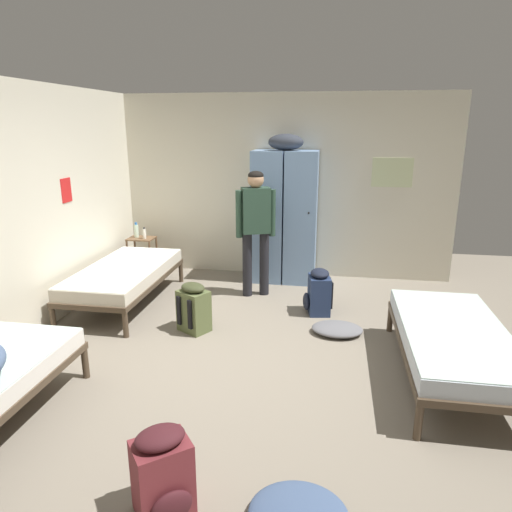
{
  "coord_description": "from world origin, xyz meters",
  "views": [
    {
      "loc": [
        0.72,
        -4.02,
        2.19
      ],
      "look_at": [
        0.0,
        0.27,
        0.95
      ],
      "focal_mm": 32.4,
      "sensor_mm": 36.0,
      "label": 1
    }
  ],
  "objects_px": {
    "shelf_unit": "(142,252)",
    "lotion_bottle": "(144,233)",
    "bed_right": "(453,339)",
    "water_bottle": "(136,231)",
    "backpack_maroon": "(163,474)",
    "locker_bank": "(285,214)",
    "person_traveler": "(256,222)",
    "clothes_pile_grey": "(337,329)",
    "backpack_olive": "(194,308)",
    "backpack_navy": "(318,292)",
    "bed_left_rear": "(124,275)"
  },
  "relations": [
    {
      "from": "water_bottle",
      "to": "locker_bank",
      "type": "bearing_deg",
      "value": 2.45
    },
    {
      "from": "water_bottle",
      "to": "backpack_olive",
      "type": "bearing_deg",
      "value": -51.58
    },
    {
      "from": "bed_right",
      "to": "backpack_maroon",
      "type": "distance_m",
      "value": 2.71
    },
    {
      "from": "locker_bank",
      "to": "person_traveler",
      "type": "distance_m",
      "value": 0.75
    },
    {
      "from": "shelf_unit",
      "to": "clothes_pile_grey",
      "type": "relative_size",
      "value": 1.04
    },
    {
      "from": "lotion_bottle",
      "to": "backpack_maroon",
      "type": "bearing_deg",
      "value": -66.36
    },
    {
      "from": "shelf_unit",
      "to": "bed_right",
      "type": "relative_size",
      "value": 0.3
    },
    {
      "from": "water_bottle",
      "to": "backpack_olive",
      "type": "height_order",
      "value": "water_bottle"
    },
    {
      "from": "water_bottle",
      "to": "backpack_olive",
      "type": "xyz_separation_m",
      "value": [
        1.43,
        -1.8,
        -0.41
      ]
    },
    {
      "from": "bed_right",
      "to": "clothes_pile_grey",
      "type": "bearing_deg",
      "value": 142.24
    },
    {
      "from": "locker_bank",
      "to": "person_traveler",
      "type": "height_order",
      "value": "locker_bank"
    },
    {
      "from": "shelf_unit",
      "to": "lotion_bottle",
      "type": "bearing_deg",
      "value": -29.74
    },
    {
      "from": "person_traveler",
      "to": "backpack_navy",
      "type": "height_order",
      "value": "person_traveler"
    },
    {
      "from": "backpack_maroon",
      "to": "locker_bank",
      "type": "bearing_deg",
      "value": 87.02
    },
    {
      "from": "backpack_olive",
      "to": "clothes_pile_grey",
      "type": "xyz_separation_m",
      "value": [
        1.55,
        0.17,
        -0.21
      ]
    },
    {
      "from": "backpack_olive",
      "to": "locker_bank",
      "type": "bearing_deg",
      "value": 67.73
    },
    {
      "from": "water_bottle",
      "to": "clothes_pile_grey",
      "type": "height_order",
      "value": "water_bottle"
    },
    {
      "from": "bed_right",
      "to": "clothes_pile_grey",
      "type": "distance_m",
      "value": 1.29
    },
    {
      "from": "person_traveler",
      "to": "lotion_bottle",
      "type": "height_order",
      "value": "person_traveler"
    },
    {
      "from": "locker_bank",
      "to": "bed_left_rear",
      "type": "height_order",
      "value": "locker_bank"
    },
    {
      "from": "locker_bank",
      "to": "bed_right",
      "type": "distance_m",
      "value": 3.1
    },
    {
      "from": "locker_bank",
      "to": "clothes_pile_grey",
      "type": "xyz_separation_m",
      "value": [
        0.77,
        -1.72,
        -0.92
      ]
    },
    {
      "from": "shelf_unit",
      "to": "water_bottle",
      "type": "relative_size",
      "value": 2.53
    },
    {
      "from": "backpack_navy",
      "to": "water_bottle",
      "type": "bearing_deg",
      "value": 158.5
    },
    {
      "from": "backpack_maroon",
      "to": "lotion_bottle",
      "type": "bearing_deg",
      "value": 113.64
    },
    {
      "from": "person_traveler",
      "to": "backpack_olive",
      "type": "bearing_deg",
      "value": -111.58
    },
    {
      "from": "person_traveler",
      "to": "backpack_maroon",
      "type": "relative_size",
      "value": 2.97
    },
    {
      "from": "bed_left_rear",
      "to": "bed_right",
      "type": "bearing_deg",
      "value": -18.51
    },
    {
      "from": "bed_right",
      "to": "backpack_navy",
      "type": "height_order",
      "value": "backpack_navy"
    },
    {
      "from": "locker_bank",
      "to": "bed_left_rear",
      "type": "distance_m",
      "value": 2.33
    },
    {
      "from": "shelf_unit",
      "to": "bed_right",
      "type": "xyz_separation_m",
      "value": [
        3.88,
        -2.37,
        0.04
      ]
    },
    {
      "from": "water_bottle",
      "to": "backpack_navy",
      "type": "relative_size",
      "value": 0.41
    },
    {
      "from": "backpack_maroon",
      "to": "water_bottle",
      "type": "bearing_deg",
      "value": 115.03
    },
    {
      "from": "water_bottle",
      "to": "lotion_bottle",
      "type": "relative_size",
      "value": 1.32
    },
    {
      "from": "water_bottle",
      "to": "backpack_maroon",
      "type": "xyz_separation_m",
      "value": [
        1.97,
        -4.23,
        -0.41
      ]
    },
    {
      "from": "bed_right",
      "to": "water_bottle",
      "type": "height_order",
      "value": "water_bottle"
    },
    {
      "from": "shelf_unit",
      "to": "bed_left_rear",
      "type": "distance_m",
      "value": 1.18
    },
    {
      "from": "clothes_pile_grey",
      "to": "locker_bank",
      "type": "bearing_deg",
      "value": 114.27
    },
    {
      "from": "locker_bank",
      "to": "shelf_unit",
      "type": "bearing_deg",
      "value": -176.92
    },
    {
      "from": "shelf_unit",
      "to": "backpack_olive",
      "type": "relative_size",
      "value": 1.04
    },
    {
      "from": "clothes_pile_grey",
      "to": "backpack_maroon",
      "type": "bearing_deg",
      "value": -110.96
    },
    {
      "from": "person_traveler",
      "to": "backpack_maroon",
      "type": "distance_m",
      "value": 3.71
    },
    {
      "from": "shelf_unit",
      "to": "bed_right",
      "type": "bearing_deg",
      "value": -31.38
    },
    {
      "from": "locker_bank",
      "to": "backpack_olive",
      "type": "bearing_deg",
      "value": -112.27
    },
    {
      "from": "bed_right",
      "to": "backpack_maroon",
      "type": "xyz_separation_m",
      "value": [
        -1.99,
        -1.84,
        -0.12
      ]
    },
    {
      "from": "backpack_navy",
      "to": "clothes_pile_grey",
      "type": "distance_m",
      "value": 0.63
    },
    {
      "from": "shelf_unit",
      "to": "backpack_maroon",
      "type": "relative_size",
      "value": 1.04
    },
    {
      "from": "shelf_unit",
      "to": "backpack_olive",
      "type": "xyz_separation_m",
      "value": [
        1.35,
        -1.78,
        -0.09
      ]
    },
    {
      "from": "clothes_pile_grey",
      "to": "bed_right",
      "type": "bearing_deg",
      "value": -37.76
    },
    {
      "from": "backpack_maroon",
      "to": "clothes_pile_grey",
      "type": "height_order",
      "value": "backpack_maroon"
    }
  ]
}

